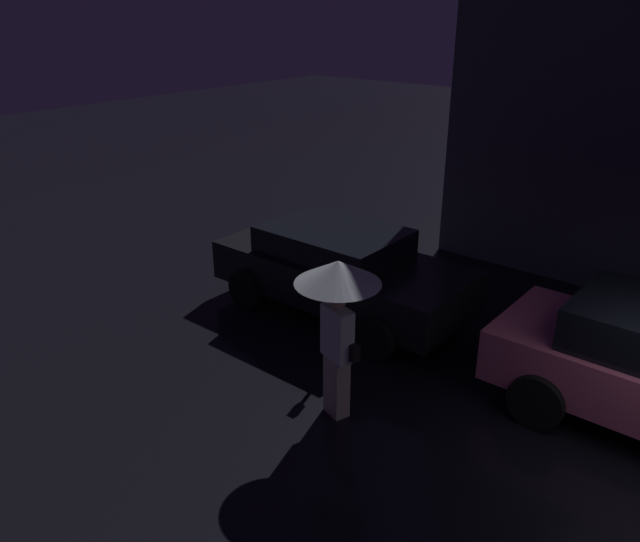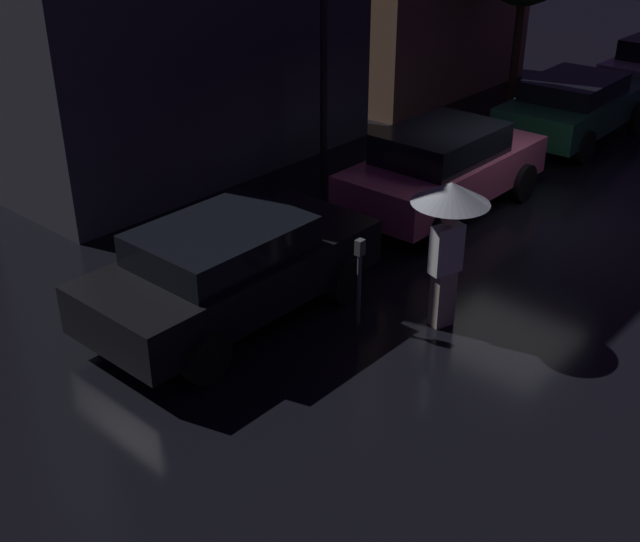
% 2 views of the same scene
% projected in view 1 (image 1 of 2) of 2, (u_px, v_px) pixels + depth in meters
% --- Properties ---
extents(parked_car_black, '(4.32, 2.06, 1.44)m').
position_uv_depth(parked_car_black, '(340.00, 268.00, 10.36)').
color(parked_car_black, black).
rests_on(parked_car_black, ground).
extents(pedestrian_with_umbrella, '(1.03, 1.03, 2.11)m').
position_uv_depth(pedestrian_with_umbrella, '(338.00, 297.00, 7.33)').
color(pedestrian_with_umbrella, beige).
rests_on(pedestrian_with_umbrella, ground).
extents(parking_meter, '(0.12, 0.10, 1.30)m').
position_uv_depth(parking_meter, '(332.00, 316.00, 8.73)').
color(parking_meter, '#4C5154').
rests_on(parking_meter, ground).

